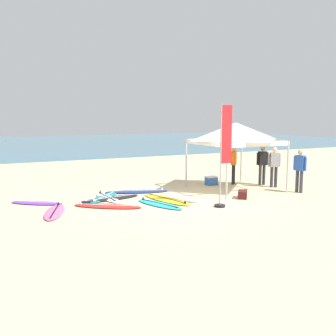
{
  "coord_description": "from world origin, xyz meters",
  "views": [
    {
      "loc": [
        -6.67,
        -12.12,
        2.94
      ],
      "look_at": [
        0.11,
        1.07,
        1.0
      ],
      "focal_mm": 41.18,
      "sensor_mm": 36.0,
      "label": 1
    }
  ],
  "objects": [
    {
      "name": "surfboard_cyan",
      "position": [
        -1.1,
        -0.65,
        0.04
      ],
      "size": [
        1.15,
        2.17,
        0.19
      ],
      "color": "#23B2CC",
      "rests_on": "ground"
    },
    {
      "name": "gear_bag_near_tent",
      "position": [
        2.13,
        -1.01,
        0.14
      ],
      "size": [
        0.63,
        0.66,
        0.28
      ],
      "primitive_type": "cube",
      "rotation": [
        0.0,
        0.0,
        0.87
      ],
      "color": "#4C1919",
      "rests_on": "ground"
    },
    {
      "name": "surfboard_red",
      "position": [
        -2.76,
        -0.1,
        0.04
      ],
      "size": [
        2.22,
        1.91,
        0.19
      ],
      "color": "red",
      "rests_on": "ground"
    },
    {
      "name": "canopy_tent",
      "position": [
        2.91,
        0.51,
        2.39
      ],
      "size": [
        3.04,
        3.04,
        2.75
      ],
      "color": "#B7B7BC",
      "rests_on": "ground"
    },
    {
      "name": "banner_flag",
      "position": [
        0.69,
        -1.79,
        1.57
      ],
      "size": [
        0.6,
        0.36,
        3.4
      ],
      "color": "#99999E",
      "rests_on": "ground"
    },
    {
      "name": "surfboard_white",
      "position": [
        -2.32,
        1.23,
        0.04
      ],
      "size": [
        0.58,
        1.96,
        0.19
      ],
      "color": "white",
      "rests_on": "ground"
    },
    {
      "name": "surfboard_purple",
      "position": [
        -4.75,
        1.46,
        0.04
      ],
      "size": [
        1.82,
        1.55,
        0.19
      ],
      "color": "purple",
      "rests_on": "ground"
    },
    {
      "name": "sea",
      "position": [
        0.0,
        32.43,
        0.05
      ],
      "size": [
        80.0,
        36.0,
        0.1
      ],
      "primitive_type": "cube",
      "color": "teal",
      "rests_on": "ground"
    },
    {
      "name": "person_orange",
      "position": [
        3.68,
        1.63,
        0.99
      ],
      "size": [
        0.41,
        0.42,
        1.71
      ],
      "color": "black",
      "rests_on": "ground"
    },
    {
      "name": "person_black",
      "position": [
        4.68,
        0.89,
        0.99
      ],
      "size": [
        0.53,
        0.31,
        1.71
      ],
      "color": "#2D2D33",
      "rests_on": "ground"
    },
    {
      "name": "person_blue",
      "position": [
        4.79,
        -1.16,
        0.99
      ],
      "size": [
        0.3,
        0.53,
        1.71
      ],
      "color": "#383842",
      "rests_on": "ground"
    },
    {
      "name": "surfboard_navy",
      "position": [
        -0.91,
        1.79,
        0.04
      ],
      "size": [
        2.57,
        1.44,
        0.19
      ],
      "color": "navy",
      "rests_on": "ground"
    },
    {
      "name": "surfboard_teal",
      "position": [
        -2.42,
        1.32,
        0.04
      ],
      "size": [
        1.78,
        1.88,
        0.19
      ],
      "color": "#19847F",
      "rests_on": "ground"
    },
    {
      "name": "surfboard_pink",
      "position": [
        -4.46,
        -0.11,
        0.04
      ],
      "size": [
        1.21,
        2.15,
        0.19
      ],
      "color": "pink",
      "rests_on": "ground"
    },
    {
      "name": "cooler_box",
      "position": [
        2.66,
        1.87,
        0.2
      ],
      "size": [
        0.5,
        0.36,
        0.39
      ],
      "color": "#2D60B7",
      "rests_on": "ground"
    },
    {
      "name": "surfboard_yellow",
      "position": [
        -0.53,
        -0.06,
        0.04
      ],
      "size": [
        1.15,
        2.57,
        0.19
      ],
      "color": "yellow",
      "rests_on": "ground"
    },
    {
      "name": "ground_plane",
      "position": [
        0.0,
        0.0,
        0.0
      ],
      "size": [
        80.0,
        80.0,
        0.0
      ],
      "primitive_type": "plane",
      "color": "beige"
    },
    {
      "name": "surfboard_black",
      "position": [
        -2.29,
        1.01,
        0.04
      ],
      "size": [
        2.41,
        0.97,
        0.19
      ],
      "color": "black",
      "rests_on": "ground"
    },
    {
      "name": "person_grey",
      "position": [
        4.72,
        0.2,
        0.99
      ],
      "size": [
        0.51,
        0.35,
        1.71
      ],
      "color": "#2D2D33",
      "rests_on": "ground"
    }
  ]
}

